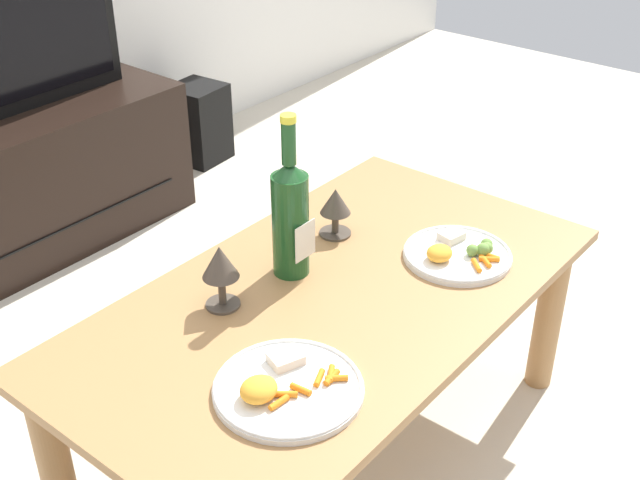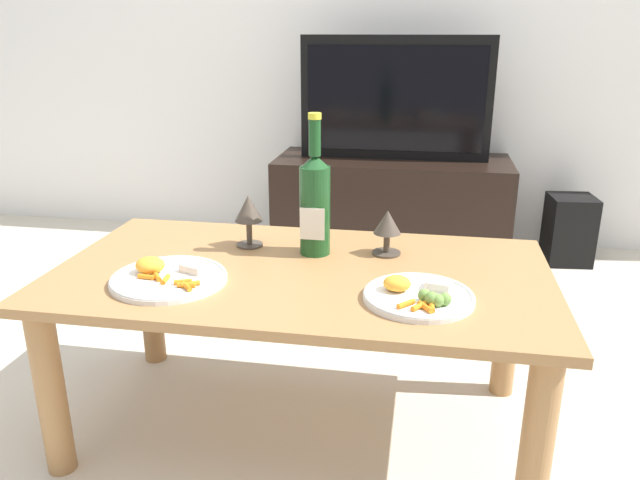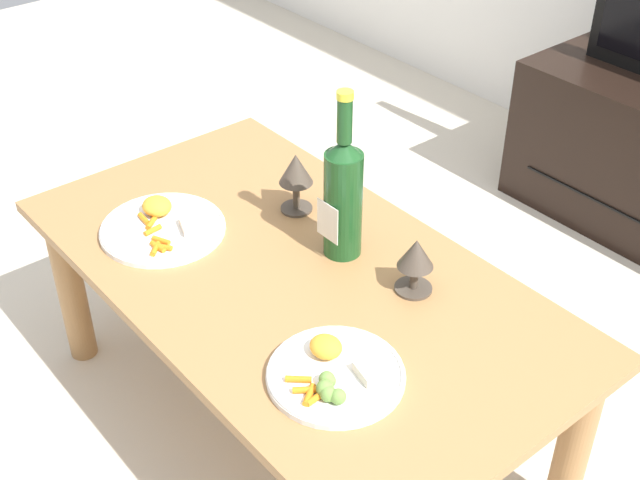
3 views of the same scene
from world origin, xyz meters
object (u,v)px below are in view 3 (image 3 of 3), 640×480
at_px(wine_bottle, 343,193).
at_px(dinner_plate_right, 335,373).
at_px(dinner_plate_left, 163,226).
at_px(dining_table, 293,301).
at_px(goblet_right, 416,257).
at_px(goblet_left, 296,172).

relative_size(wine_bottle, dinner_plate_right, 1.51).
distance_m(wine_bottle, dinner_plate_left, 0.43).
bearing_deg(wine_bottle, dining_table, -95.68).
relative_size(wine_bottle, dinner_plate_left, 1.35).
distance_m(dining_table, goblet_right, 0.30).
relative_size(dining_table, dinner_plate_right, 4.99).
relative_size(goblet_right, dinner_plate_left, 0.44).
bearing_deg(dining_table, goblet_right, 36.60).
height_order(goblet_right, dinner_plate_right, goblet_right).
bearing_deg(goblet_left, dinner_plate_right, -31.08).
height_order(wine_bottle, goblet_right, wine_bottle).
bearing_deg(dinner_plate_right, goblet_right, 107.94).
height_order(dining_table, goblet_right, goblet_right).
distance_m(dining_table, dinner_plate_left, 0.34).
bearing_deg(dinner_plate_left, goblet_right, 29.24).
relative_size(dining_table, wine_bottle, 3.31).
distance_m(goblet_right, dinner_plate_right, 0.31).
bearing_deg(goblet_right, dining_table, -143.40).
bearing_deg(goblet_left, goblet_right, 0.00).
relative_size(wine_bottle, goblet_left, 2.59).
xyz_separation_m(dining_table, goblet_right, (0.21, 0.15, 0.16)).
relative_size(dining_table, goblet_right, 10.18).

